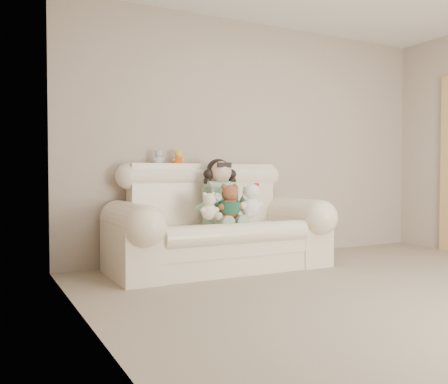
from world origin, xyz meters
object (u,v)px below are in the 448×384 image
at_px(seated_child, 220,191).
at_px(cream_teddy, 209,203).
at_px(white_cat, 250,197).
at_px(sofa, 219,216).
at_px(brown_teddy, 229,198).

bearing_deg(seated_child, cream_teddy, -144.04).
relative_size(white_cat, cream_teddy, 1.36).
relative_size(sofa, brown_teddy, 5.43).
height_order(seated_child, cream_teddy, seated_child).
distance_m(seated_child, brown_teddy, 0.23).
distance_m(sofa, white_cat, 0.35).
bearing_deg(white_cat, sofa, 140.14).
xyz_separation_m(seated_child, brown_teddy, (-0.02, -0.22, -0.06)).
xyz_separation_m(sofa, white_cat, (0.26, -0.15, 0.19)).
height_order(sofa, white_cat, sofa).
relative_size(seated_child, brown_teddy, 1.72).
distance_m(sofa, brown_teddy, 0.23).
bearing_deg(sofa, seated_child, 55.79).
xyz_separation_m(sofa, cream_teddy, (-0.17, -0.13, 0.13)).
relative_size(sofa, seated_child, 3.16).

